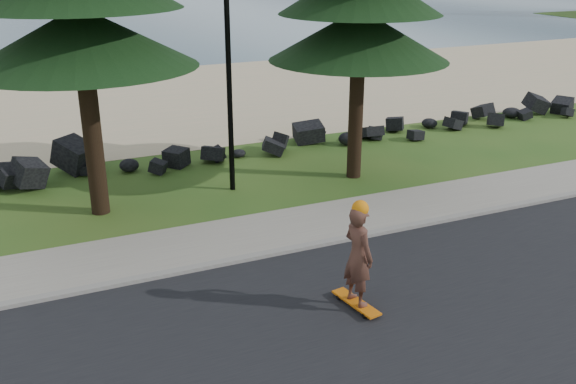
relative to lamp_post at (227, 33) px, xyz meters
name	(u,v)px	position (x,y,z in m)	size (l,w,h in m)	color
ground	(279,235)	(0.00, -3.20, -4.13)	(160.00, 160.00, 0.00)	#28531A
road	(384,338)	(0.00, -7.70, -4.12)	(160.00, 7.00, 0.02)	black
kerb	(295,249)	(0.00, -4.10, -4.08)	(160.00, 0.20, 0.10)	gray
sidewalk	(275,230)	(0.00, -3.00, -4.09)	(160.00, 2.00, 0.08)	gray
beach_sand	(144,102)	(0.00, 11.30, -4.13)	(160.00, 15.00, 0.01)	#D6B78F
ocean	(60,18)	(0.00, 47.80, -4.13)	(160.00, 58.00, 0.01)	#31505E
seawall_boulders	(207,163)	(0.00, 2.40, -4.13)	(60.00, 2.40, 1.10)	black
lamp_post	(227,33)	(0.00, 0.00, 0.00)	(0.25, 0.14, 8.14)	black
skateboarder	(358,256)	(0.06, -6.66, -3.09)	(0.55, 1.15, 2.08)	orange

